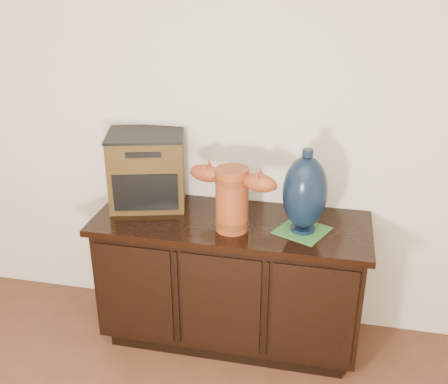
% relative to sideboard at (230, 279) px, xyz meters
% --- Properties ---
extents(sideboard, '(1.46, 0.56, 0.75)m').
position_rel_sideboard_xyz_m(sideboard, '(0.00, 0.00, 0.00)').
color(sideboard, black).
rests_on(sideboard, ground).
extents(terracotta_vessel, '(0.47, 0.21, 0.33)m').
position_rel_sideboard_xyz_m(terracotta_vessel, '(0.02, -0.09, 0.56)').
color(terracotta_vessel, '#98411B').
rests_on(terracotta_vessel, sideboard).
extents(tv_radio, '(0.48, 0.42, 0.41)m').
position_rel_sideboard_xyz_m(tv_radio, '(-0.49, 0.12, 0.57)').
color(tv_radio, '#3F2C0F').
rests_on(tv_radio, sideboard).
extents(green_mat, '(0.31, 0.31, 0.01)m').
position_rel_sideboard_xyz_m(green_mat, '(0.38, -0.04, 0.37)').
color(green_mat, '#326A30').
rests_on(green_mat, sideboard).
extents(lamp_base, '(0.29, 0.29, 0.43)m').
position_rel_sideboard_xyz_m(lamp_base, '(0.38, -0.04, 0.58)').
color(lamp_base, black).
rests_on(lamp_base, green_mat).
extents(spray_can, '(0.05, 0.05, 0.16)m').
position_rel_sideboard_xyz_m(spray_can, '(-0.04, 0.17, 0.44)').
color(spray_can, '#5F1010').
rests_on(spray_can, sideboard).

